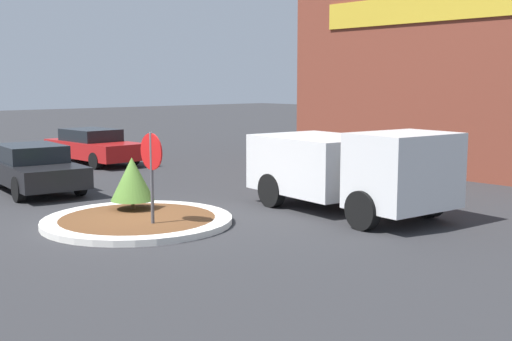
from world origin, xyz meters
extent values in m
plane|color=#2D2D30|center=(0.00, 0.00, 0.00)|extent=(120.00, 120.00, 0.00)
cylinder|color=silver|center=(0.00, 0.00, 0.07)|extent=(4.15, 4.15, 0.14)
cylinder|color=brown|center=(0.00, 0.00, 0.07)|extent=(3.40, 3.40, 0.14)
cylinder|color=#4C4C51|center=(0.72, -0.08, 1.03)|extent=(0.07, 0.07, 2.06)
cylinder|color=#B71414|center=(0.72, -0.08, 1.66)|extent=(0.77, 0.03, 0.77)
cylinder|color=brown|center=(-0.89, 0.44, 0.25)|extent=(0.08, 0.08, 0.21)
cone|color=#4C752D|center=(-0.89, 0.44, 0.86)|extent=(1.02, 1.02, 1.01)
cube|color=silver|center=(4.00, 4.19, 1.19)|extent=(1.86, 2.37, 1.63)
cube|color=silver|center=(1.28, 4.50, 1.07)|extent=(3.28, 2.65, 1.38)
cube|color=black|center=(4.56, 4.12, 1.48)|extent=(0.27, 1.96, 0.57)
cylinder|color=black|center=(3.97, 5.26, 0.42)|extent=(0.86, 0.35, 0.84)
cylinder|color=black|center=(3.72, 3.15, 0.42)|extent=(0.86, 0.35, 0.84)
cylinder|color=black|center=(0.85, 5.62, 0.42)|extent=(0.86, 0.35, 0.84)
cylinder|color=black|center=(0.61, 3.51, 0.42)|extent=(0.86, 0.35, 0.84)
cube|color=brown|center=(-0.08, 13.97, 3.14)|extent=(11.20, 6.00, 6.28)
cube|color=gold|center=(-0.08, 10.94, 5.47)|extent=(7.84, 0.08, 0.90)
cube|color=#B21919|center=(-10.14, 4.50, 0.57)|extent=(4.59, 1.95, 0.62)
cube|color=black|center=(-10.37, 4.49, 1.10)|extent=(2.23, 1.64, 0.45)
cylinder|color=black|center=(-8.78, 5.37, 0.31)|extent=(0.62, 0.22, 0.61)
cylinder|color=black|center=(-8.71, 3.74, 0.31)|extent=(0.62, 0.22, 0.61)
cylinder|color=black|center=(-11.58, 5.26, 0.31)|extent=(0.62, 0.22, 0.61)
cylinder|color=black|center=(-11.51, 3.63, 0.31)|extent=(0.62, 0.22, 0.61)
cube|color=black|center=(-5.56, 0.11, 0.57)|extent=(4.52, 2.29, 0.57)
cube|color=black|center=(-5.78, 0.13, 1.09)|extent=(2.25, 1.81, 0.48)
cylinder|color=black|center=(-4.13, 0.77, 0.34)|extent=(0.69, 0.27, 0.67)
cylinder|color=black|center=(-4.32, -0.87, 0.34)|extent=(0.69, 0.27, 0.67)
cylinder|color=black|center=(-6.80, 1.08, 0.34)|extent=(0.69, 0.27, 0.67)
camera|label=1|loc=(11.91, -7.45, 3.07)|focal=45.00mm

